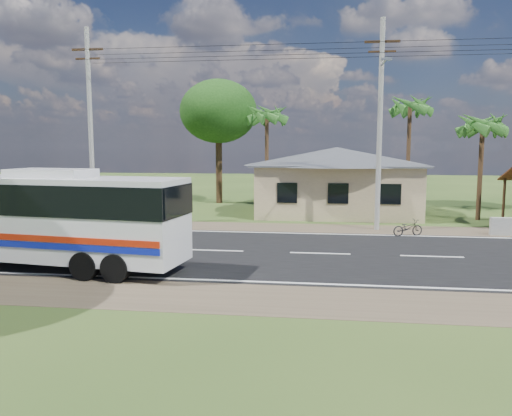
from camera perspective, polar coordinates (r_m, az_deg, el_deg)
The scene contains 10 objects.
ground at distance 21.05m, azimuth 7.33°, elevation -5.22°, with size 120.00×120.00×0.00m, color #264117.
road at distance 21.04m, azimuth 7.33°, elevation -5.19°, with size 120.00×16.00×0.03m.
house at distance 33.63m, azimuth 9.19°, elevation 3.88°, with size 12.40×10.00×5.00m.
utility_poles at distance 27.22m, azimuth 13.28°, elevation 9.64°, with size 32.80×2.22×11.00m.
palm_near at distance 32.99m, azimuth 24.50°, elevation 8.62°, with size 2.80×2.80×6.70m.
palm_mid at distance 36.66m, azimuth 17.20°, elevation 10.98°, with size 2.80×2.80×8.20m.
palm_far at distance 36.85m, azimuth 1.25°, elevation 10.52°, with size 2.80×2.80×7.70m.
tree_behind_house at distance 39.48m, azimuth -4.31°, elevation 10.91°, with size 6.00×6.00×9.61m.
coach_bus at distance 20.04m, azimuth -24.37°, elevation -0.35°, with size 11.97×3.98×3.65m.
motorcycle at distance 26.00m, azimuth 16.95°, elevation -2.18°, with size 0.56×1.59×0.84m, color black.
Camera 1 is at (0.01, -20.57, 4.46)m, focal length 35.00 mm.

